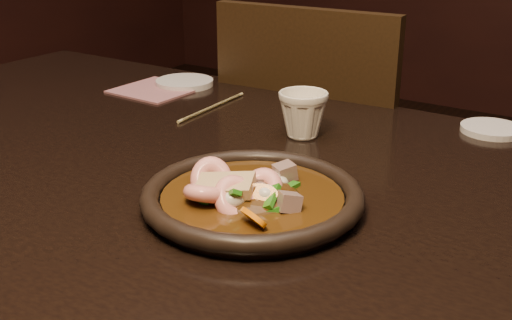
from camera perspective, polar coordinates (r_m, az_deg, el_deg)
The scene contains 10 objects.
table at distance 1.08m, azimuth -6.48°, elevation -3.37°, with size 1.60×0.90×0.75m.
chair at distance 1.59m, azimuth 5.98°, elevation -1.45°, with size 0.46×0.46×0.93m.
plate at distance 0.85m, azimuth -0.33°, elevation -3.37°, with size 0.30×0.30×0.03m.
stirfry at distance 0.85m, azimuth -0.97°, elevation -3.01°, with size 0.19×0.18×0.06m.
soy_dish at distance 0.90m, azimuth 4.15°, elevation -2.67°, with size 0.10×0.10×0.01m, color silver.
saucer_left at distance 1.46m, azimuth -6.37°, elevation 6.86°, with size 0.13×0.13×0.01m, color silver.
saucer_right at distance 1.22m, azimuth 20.21°, elevation 2.59°, with size 0.11×0.11×0.01m, color silver.
tea_cup at distance 1.11m, azimuth 4.20°, elevation 4.21°, with size 0.09×0.08×0.09m, color white.
chopsticks at distance 1.29m, azimuth -3.91°, elevation 4.72°, with size 0.02×0.22×0.01m.
napkin at distance 1.43m, azimuth -8.89°, elevation 6.20°, with size 0.16×0.16×0.00m, color #975D61.
Camera 1 is at (0.64, -0.74, 1.13)m, focal length 45.00 mm.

